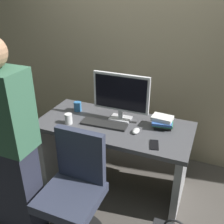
# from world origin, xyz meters

# --- Properties ---
(ground_plane) EXTENTS (9.00, 9.00, 0.00)m
(ground_plane) POSITION_xyz_m (0.00, 0.00, 0.00)
(ground_plane) COLOR #4C4742
(wall_back) EXTENTS (6.40, 0.10, 3.00)m
(wall_back) POSITION_xyz_m (0.00, 0.79, 1.50)
(wall_back) COLOR tan
(wall_back) RESTS_ON ground
(desk) EXTENTS (1.44, 0.67, 0.72)m
(desk) POSITION_xyz_m (0.00, 0.00, 0.50)
(desk) COLOR #4C4C51
(desk) RESTS_ON ground
(office_chair) EXTENTS (0.52, 0.52, 0.94)m
(office_chair) POSITION_xyz_m (-0.05, -0.68, 0.43)
(office_chair) COLOR black
(office_chair) RESTS_ON ground
(person_at_desk) EXTENTS (0.40, 0.24, 1.64)m
(person_at_desk) POSITION_xyz_m (-0.50, -0.80, 0.84)
(person_at_desk) COLOR #262838
(person_at_desk) RESTS_ON ground
(monitor) EXTENTS (0.54, 0.14, 0.46)m
(monitor) POSITION_xyz_m (0.02, 0.12, 0.98)
(monitor) COLOR silver
(monitor) RESTS_ON desk
(keyboard) EXTENTS (0.44, 0.16, 0.02)m
(keyboard) POSITION_xyz_m (-0.08, -0.05, 0.73)
(keyboard) COLOR #262626
(keyboard) RESTS_ON desk
(mouse) EXTENTS (0.06, 0.10, 0.03)m
(mouse) POSITION_xyz_m (0.24, -0.07, 0.74)
(mouse) COLOR white
(mouse) RESTS_ON desk
(cup_near_keyboard) EXTENTS (0.07, 0.07, 0.10)m
(cup_near_keyboard) POSITION_xyz_m (-0.40, -0.15, 0.77)
(cup_near_keyboard) COLOR silver
(cup_near_keyboard) RESTS_ON desk
(cup_by_monitor) EXTENTS (0.08, 0.08, 0.09)m
(cup_by_monitor) POSITION_xyz_m (-0.45, 0.12, 0.77)
(cup_by_monitor) COLOR #3372B2
(cup_by_monitor) RESTS_ON desk
(book_stack) EXTENTS (0.20, 0.19, 0.11)m
(book_stack) POSITION_xyz_m (0.43, 0.11, 0.78)
(book_stack) COLOR black
(book_stack) RESTS_ON desk
(cell_phone) EXTENTS (0.11, 0.16, 0.01)m
(cell_phone) POSITION_xyz_m (0.43, -0.20, 0.72)
(cell_phone) COLOR black
(cell_phone) RESTS_ON desk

